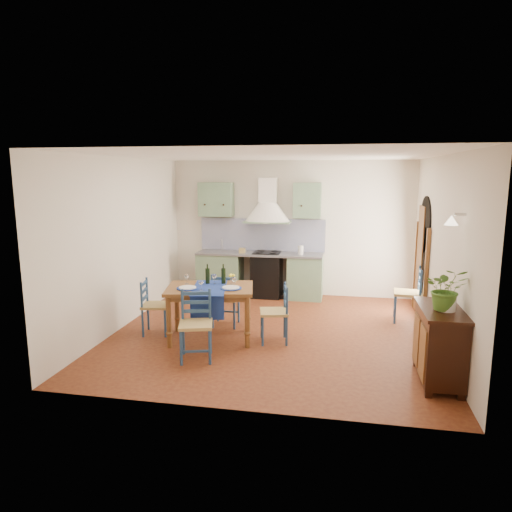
# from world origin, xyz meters

# --- Properties ---
(floor) EXTENTS (5.00, 5.00, 0.00)m
(floor) POSITION_xyz_m (0.00, 0.00, 0.00)
(floor) COLOR #4C1B10
(floor) RESTS_ON ground
(back_wall) EXTENTS (5.00, 0.96, 2.80)m
(back_wall) POSITION_xyz_m (-0.47, 2.29, 1.05)
(back_wall) COLOR silver
(back_wall) RESTS_ON ground
(right_wall) EXTENTS (0.26, 5.00, 2.80)m
(right_wall) POSITION_xyz_m (2.50, 0.28, 1.34)
(right_wall) COLOR silver
(right_wall) RESTS_ON ground
(left_wall) EXTENTS (0.04, 5.00, 2.80)m
(left_wall) POSITION_xyz_m (-2.50, 0.00, 1.40)
(left_wall) COLOR silver
(left_wall) RESTS_ON ground
(ceiling) EXTENTS (5.00, 5.00, 0.01)m
(ceiling) POSITION_xyz_m (0.00, 0.00, 2.80)
(ceiling) COLOR white
(ceiling) RESTS_ON back_wall
(dining_table) EXTENTS (1.44, 1.13, 1.14)m
(dining_table) POSITION_xyz_m (-0.89, -0.46, 0.73)
(dining_table) COLOR brown
(dining_table) RESTS_ON ground
(chair_near) EXTENTS (0.54, 0.54, 0.95)m
(chair_near) POSITION_xyz_m (-0.88, -1.22, 0.49)
(chair_near) COLOR navy
(chair_near) RESTS_ON ground
(chair_far) EXTENTS (0.44, 0.44, 0.91)m
(chair_far) POSITION_xyz_m (-0.83, 0.19, 0.47)
(chair_far) COLOR navy
(chair_far) RESTS_ON ground
(chair_left) EXTENTS (0.48, 0.48, 0.88)m
(chair_left) POSITION_xyz_m (-1.85, -0.38, 0.46)
(chair_left) COLOR navy
(chair_left) RESTS_ON ground
(chair_right) EXTENTS (0.49, 0.49, 0.89)m
(chair_right) POSITION_xyz_m (0.12, -0.39, 0.46)
(chair_right) COLOR navy
(chair_right) RESTS_ON ground
(chair_spare) EXTENTS (0.49, 0.49, 0.96)m
(chair_spare) POSITION_xyz_m (2.23, 1.00, 0.50)
(chair_spare) COLOR navy
(chair_spare) RESTS_ON ground
(sideboard) EXTENTS (0.50, 1.05, 0.94)m
(sideboard) POSITION_xyz_m (2.26, -1.36, 0.51)
(sideboard) COLOR black
(sideboard) RESTS_ON ground
(potted_plant) EXTENTS (0.49, 0.43, 0.52)m
(potted_plant) POSITION_xyz_m (2.28, -1.42, 1.19)
(potted_plant) COLOR #427125
(potted_plant) RESTS_ON sideboard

